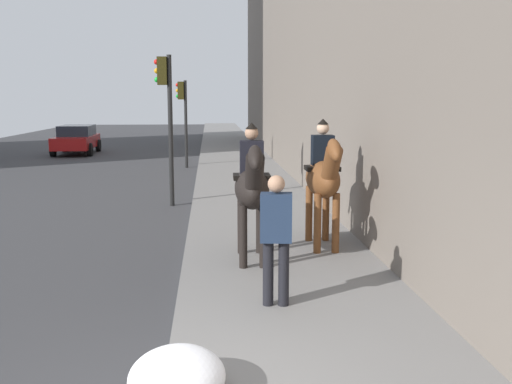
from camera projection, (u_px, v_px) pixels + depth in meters
mounted_horse_near at (252, 186)px, 9.46m from camera, size 2.15×0.61×2.27m
mounted_horse_far at (323, 177)px, 10.35m from camera, size 2.15×0.60×2.30m
pedestrian_greeting at (276, 232)px, 7.45m from camera, size 0.31×0.43×1.70m
car_mid_lane at (77, 139)px, 29.64m from camera, size 4.27×2.04×1.44m
traffic_light_near_curb at (167, 106)px, 14.91m from camera, size 0.20×0.44×3.86m
traffic_light_far_curb at (183, 109)px, 23.40m from camera, size 0.20×0.44×3.49m
snow_pile_near at (177, 376)px, 5.23m from camera, size 1.13×0.87×0.39m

